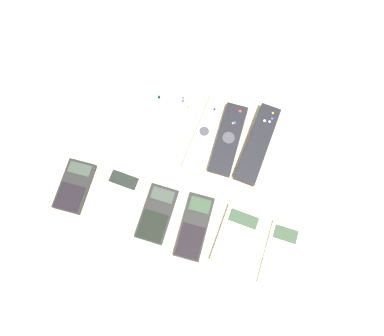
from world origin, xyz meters
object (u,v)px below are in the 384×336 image
remote_0 (152,116)px  remote_1 (178,123)px  calculator_2 (157,214)px  calculator_3 (194,227)px  remote_3 (228,139)px  calculator_0 (75,186)px  calculator_1 (116,199)px  calculator_5 (280,255)px  calculator_4 (237,238)px  remote_2 (202,132)px  remote_4 (258,144)px

remote_0 → remote_1: bearing=2.1°
calculator_2 → calculator_3: size_ratio=0.86×
remote_3 → calculator_0: bearing=-145.7°
remote_3 → calculator_1: 0.32m
calculator_5 → calculator_4: bearing=176.5°
remote_0 → remote_2: (0.14, -0.00, -0.00)m
remote_2 → remote_3: 0.07m
remote_1 → remote_0: bearing=-176.6°
remote_2 → calculator_1: 0.28m
calculator_0 → calculator_4: (0.42, 0.00, 0.00)m
calculator_4 → calculator_5: calculator_4 is taller
remote_0 → calculator_2: bearing=-67.9°
calculator_4 → calculator_0: bearing=-177.0°
calculator_4 → calculator_5: 0.11m
remote_0 → calculator_4: 0.38m
remote_1 → remote_2: 0.07m
remote_2 → calculator_3: 0.25m
calculator_2 → calculator_5: calculator_2 is taller
remote_4 → calculator_2: remote_4 is taller
remote_0 → calculator_3: bearing=-51.3°
calculator_2 → calculator_4: (0.20, 0.00, 0.00)m
remote_3 → remote_1: bearing=177.2°
remote_0 → remote_4: 0.28m
remote_1 → calculator_5: bearing=-34.9°
calculator_2 → calculator_0: bearing=178.4°
remote_1 → calculator_1: bearing=-107.8°
calculator_4 → remote_1: bearing=136.5°
remote_2 → calculator_3: bearing=-74.0°
remote_1 → remote_3: (0.14, -0.00, -0.00)m
remote_3 → calculator_4: remote_3 is taller
remote_1 → calculator_2: size_ratio=1.42×
calculator_0 → calculator_2: size_ratio=0.96×
calculator_5 → calculator_0: bearing=179.5°
remote_0 → remote_2: remote_0 is taller
remote_0 → calculator_0: (-0.12, -0.24, -0.00)m
calculator_0 → remote_1: bearing=48.6°
remote_4 → calculator_1: 0.38m
remote_4 → calculator_5: size_ratio=1.44×
remote_2 → remote_4: (0.14, 0.01, 0.00)m
remote_1 → calculator_4: bearing=-45.2°
remote_2 → calculator_5: size_ratio=1.45×
remote_4 → calculator_1: size_ratio=1.43×
calculator_0 → calculator_1: calculator_0 is taller
remote_1 → remote_4: size_ratio=0.91×
remote_0 → calculator_3: (0.19, -0.24, -0.01)m
remote_0 → calculator_0: size_ratio=1.22×
remote_3 → remote_0: bearing=178.4°
remote_1 → remote_4: (0.21, 0.01, 0.00)m
remote_0 → remote_1: (0.07, 0.00, -0.00)m
calculator_1 → calculator_2: bearing=0.4°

